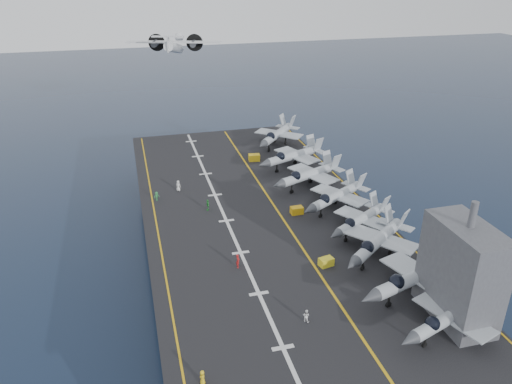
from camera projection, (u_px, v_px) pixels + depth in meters
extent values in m
plane|color=#142135|center=(262.00, 270.00, 86.14)|extent=(500.00, 500.00, 0.00)
cube|color=#56595E|center=(262.00, 245.00, 84.03)|extent=(36.00, 90.00, 10.00)
cube|color=black|center=(262.00, 217.00, 81.82)|extent=(38.00, 92.00, 0.40)
cube|color=gold|center=(280.00, 214.00, 82.43)|extent=(0.35, 90.00, 0.02)
cube|color=silver|center=(226.00, 221.00, 80.34)|extent=(0.50, 90.00, 0.02)
cube|color=gold|center=(157.00, 229.00, 77.78)|extent=(0.25, 90.00, 0.02)
cube|color=gold|center=(365.00, 203.00, 86.03)|extent=(0.25, 90.00, 0.02)
imported|color=yellow|center=(202.00, 378.00, 49.13)|extent=(0.91, 1.14, 1.67)
imported|color=#B21919|center=(238.00, 261.00, 67.81)|extent=(1.12, 1.40, 2.04)
imported|color=#297D3C|center=(157.00, 196.00, 86.83)|extent=(1.13, 0.93, 1.62)
imported|color=#268C33|center=(208.00, 205.00, 83.39)|extent=(0.87, 1.22, 1.92)
imported|color=silver|center=(178.00, 186.00, 90.41)|extent=(1.42, 1.38, 1.98)
imported|color=white|center=(306.00, 316.00, 57.68)|extent=(1.17, 1.15, 1.64)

